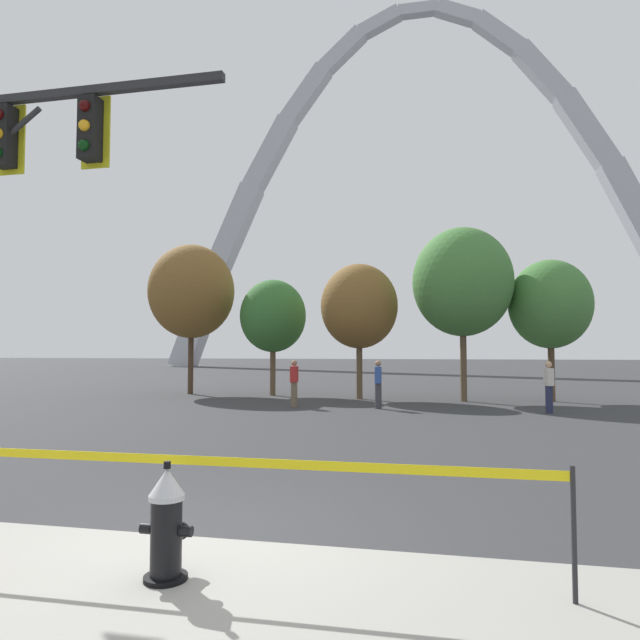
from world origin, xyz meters
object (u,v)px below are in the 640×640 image
at_px(pedestrian_standing_center, 549,386).
at_px(pedestrian_walking_right, 378,384).
at_px(fire_hydrant, 167,524).
at_px(pedestrian_walking_left, 294,383).
at_px(monument_arch, 420,201).

xyz_separation_m(pedestrian_standing_center, pedestrian_walking_right, (-5.27, 0.27, 0.00)).
bearing_deg(fire_hydrant, pedestrian_standing_center, 68.82).
bearing_deg(pedestrian_walking_right, fire_hydrant, -90.78).
relative_size(pedestrian_walking_left, pedestrian_standing_center, 1.00).
xyz_separation_m(fire_hydrant, monument_arch, (0.03, 58.56, 17.99)).
relative_size(fire_hydrant, pedestrian_walking_left, 0.62).
distance_m(pedestrian_standing_center, pedestrian_walking_right, 5.28).
xyz_separation_m(fire_hydrant, pedestrian_walking_right, (0.20, 14.38, 0.35)).
bearing_deg(pedestrian_walking_right, pedestrian_walking_left, 179.80).
height_order(fire_hydrant, pedestrian_standing_center, pedestrian_standing_center).
bearing_deg(pedestrian_walking_left, pedestrian_standing_center, -1.94).
xyz_separation_m(monument_arch, pedestrian_walking_left, (-2.71, -44.16, -17.64)).
bearing_deg(pedestrian_walking_right, pedestrian_standing_center, -2.89).
height_order(fire_hydrant, monument_arch, monument_arch).
height_order(monument_arch, pedestrian_walking_left, monument_arch).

